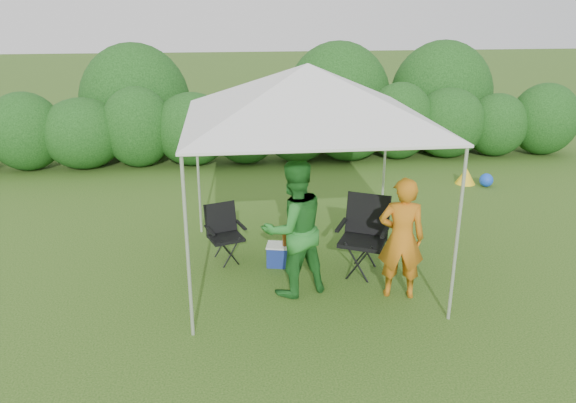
{
  "coord_description": "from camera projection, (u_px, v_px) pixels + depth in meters",
  "views": [
    {
      "loc": [
        -1.04,
        -6.54,
        3.58
      ],
      "look_at": [
        -0.26,
        0.4,
        1.05
      ],
      "focal_mm": 35.0,
      "sensor_mm": 36.0,
      "label": 1
    }
  ],
  "objects": [
    {
      "name": "ground",
      "position": [
        311.0,
        285.0,
        7.44
      ],
      "size": [
        70.0,
        70.0,
        0.0
      ],
      "primitive_type": "plane",
      "color": "#3E621F"
    },
    {
      "name": "hedge",
      "position": [
        273.0,
        127.0,
        12.77
      ],
      "size": [
        14.73,
        1.53,
        1.8
      ],
      "color": "#1F531A",
      "rests_on": "ground"
    },
    {
      "name": "canopy",
      "position": [
        308.0,
        93.0,
        7.07
      ],
      "size": [
        3.1,
        3.1,
        2.83
      ],
      "color": "silver",
      "rests_on": "ground"
    },
    {
      "name": "chair_right",
      "position": [
        365.0,
        230.0,
        7.67
      ],
      "size": [
        0.81,
        0.79,
        1.07
      ],
      "rotation": [
        0.0,
        0.0,
        -0.46
      ],
      "color": "black",
      "rests_on": "ground"
    },
    {
      "name": "chair_left",
      "position": [
        224.0,
        229.0,
        8.05
      ],
      "size": [
        0.61,
        0.58,
        0.82
      ],
      "rotation": [
        0.0,
        0.0,
        0.33
      ],
      "color": "black",
      "rests_on": "ground"
    },
    {
      "name": "man",
      "position": [
        401.0,
        238.0,
        6.94
      ],
      "size": [
        0.64,
        0.49,
        1.58
      ],
      "primitive_type": "imported",
      "rotation": [
        0.0,
        0.0,
        2.94
      ],
      "color": "#C66C16",
      "rests_on": "ground"
    },
    {
      "name": "woman",
      "position": [
        294.0,
        228.0,
        6.99
      ],
      "size": [
        1.04,
        0.93,
        1.77
      ],
      "primitive_type": "imported",
      "rotation": [
        0.0,
        0.0,
        3.5
      ],
      "color": "#27782A",
      "rests_on": "ground"
    },
    {
      "name": "cooler",
      "position": [
        280.0,
        255.0,
        7.96
      ],
      "size": [
        0.43,
        0.35,
        0.32
      ],
      "rotation": [
        0.0,
        0.0,
        -0.21
      ],
      "color": "navy",
      "rests_on": "ground"
    },
    {
      "name": "bottle",
      "position": [
        285.0,
        238.0,
        7.83
      ],
      "size": [
        0.06,
        0.06,
        0.24
      ],
      "primitive_type": "cylinder",
      "color": "#592D0C",
      "rests_on": "cooler"
    },
    {
      "name": "lawn_toy",
      "position": [
        471.0,
        177.0,
        11.43
      ],
      "size": [
        0.68,
        0.56,
        0.34
      ],
      "color": "yellow",
      "rests_on": "ground"
    }
  ]
}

